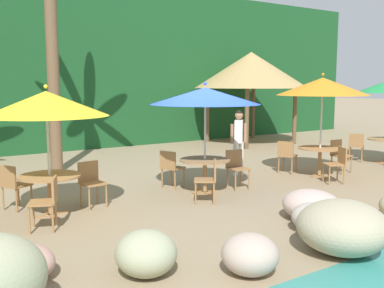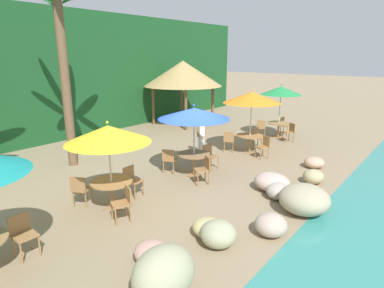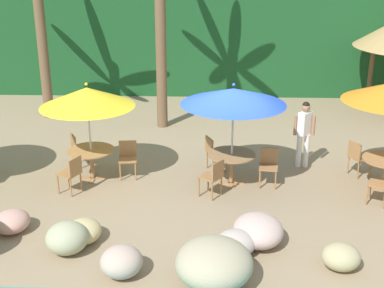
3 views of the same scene
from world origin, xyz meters
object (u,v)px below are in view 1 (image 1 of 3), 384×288
Objects in this scene: dining_table_blue at (205,165)px; dining_table_orange at (320,153)px; palapa_hut at (251,70)px; umbrella_orange at (323,87)px; chair_green_inland at (356,145)px; chair_yellow_inland at (13,184)px; chair_blue_left at (209,178)px; chair_yellow_seaward at (91,180)px; chair_orange_seaward at (339,153)px; chair_blue_seaward at (236,166)px; chair_blue_inland at (171,166)px; chair_yellow_left at (48,199)px; chair_orange_inland at (287,154)px; umbrella_yellow at (46,104)px; chair_orange_left at (338,162)px; umbrella_blue at (205,96)px; palm_tree_second at (50,4)px; dining_table_yellow at (50,182)px; waiter_in_white at (239,138)px.

dining_table_blue is 1.00× the size of dining_table_orange.
palapa_hut reaches higher than dining_table_orange.
chair_green_inland is at bearing 17.88° from umbrella_orange.
chair_blue_left is at bearing -25.35° from chair_yellow_inland.
chair_yellow_seaward is 6.81m from chair_orange_seaward.
chair_green_inland is (5.26, 0.69, 0.00)m from chair_blue_seaward.
chair_green_inland is (6.11, 0.67, -0.10)m from dining_table_blue.
chair_orange_seaward is at bearing -10.18° from chair_blue_inland.
chair_blue_seaward is (4.64, -0.88, 0.00)m from chair_yellow_inland.
dining_table_orange is (7.04, 0.48, 0.10)m from chair_yellow_left.
chair_yellow_inland is 6.82m from chair_orange_inland.
palapa_hut is at bearing 46.93° from chair_blue_seaward.
umbrella_yellow is 1.73m from chair_yellow_inland.
umbrella_yellow is at bearing 177.20° from dining_table_orange.
chair_yellow_left is 3.15m from chair_blue_left.
chair_orange_left is (-0.30, -0.80, -1.78)m from umbrella_orange.
umbrella_orange is at bearing -3.01° from umbrella_blue.
chair_orange_seaward is 0.14× the size of palm_tree_second.
dining_table_blue is at bearing -137.36° from palapa_hut.
chair_orange_left is (0.15, -1.52, 0.00)m from chair_orange_inland.
umbrella_orange reaches higher than chair_blue_left.
chair_orange_left reaches higher than dining_table_yellow.
chair_yellow_left reaches higher than dining_table_yellow.
dining_table_yellow and dining_table_blue have the same top height.
chair_orange_left is (6.47, -1.13, -1.50)m from umbrella_yellow.
umbrella_blue is at bearing -2.58° from umbrella_yellow.
umbrella_yellow is 6.79m from umbrella_orange.
chair_orange_left is at bearing -25.64° from chair_blue_inland.
chair_yellow_seaward is at bearing -168.43° from chair_blue_inland.
chair_blue_inland and chair_orange_inland have the same top height.
palapa_hut reaches higher than dining_table_yellow.
chair_yellow_seaward is at bearing 12.02° from dining_table_yellow.
chair_green_inland is 0.19× the size of palapa_hut.
umbrella_yellow is 2.70× the size of chair_yellow_inland.
umbrella_orange reaches higher than chair_green_inland.
chair_orange_inland is at bearing 10.36° from chair_yellow_left.
waiter_in_white is at bearing 143.39° from dining_table_orange.
chair_blue_inland is at bearing 176.60° from chair_orange_inland.
chair_blue_inland is 5.39m from palm_tree_second.
chair_blue_seaward is 1.52m from waiter_in_white.
chair_yellow_left is 3.44m from chair_blue_inland.
chair_green_inland is (2.63, 0.85, -0.10)m from dining_table_orange.
chair_yellow_left reaches higher than dining_table_blue.
palapa_hut is at bearing 37.00° from chair_blue_inland.
palm_tree_second is at bearing 83.04° from chair_yellow_seaward.
palapa_hut reaches higher than waiter_in_white.
chair_orange_left is 0.51× the size of waiter_in_white.
umbrella_orange is 3.02× the size of chair_green_inland.
chair_blue_seaward is at bearing -2.44° from dining_table_yellow.
umbrella_orange is at bearing -8.09° from chair_yellow_inland.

